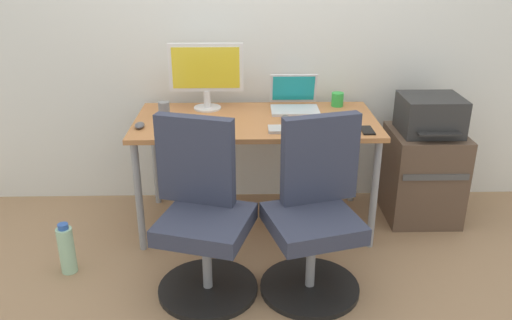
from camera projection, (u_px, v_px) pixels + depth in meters
ground_plane at (256, 222)px, 3.56m from camera, size 5.28×5.28×0.00m
back_wall at (254, 17)px, 3.46m from camera, size 4.40×0.04×2.60m
desk at (256, 129)px, 3.30m from camera, size 1.51×0.73×0.74m
office_chair_left at (203, 217)px, 2.75m from camera, size 0.55×0.55×0.94m
office_chair_right at (314, 216)px, 2.76m from camera, size 0.54×0.54×0.94m
side_cabinet at (422, 175)px, 3.53m from camera, size 0.47×0.48×0.61m
printer at (430, 115)px, 3.37m from camera, size 0.38×0.40×0.24m
water_bottle_on_floor at (67, 249)px, 2.97m from camera, size 0.09×0.09×0.31m
desktop_monitor at (206, 72)px, 3.38m from camera, size 0.48×0.18×0.43m
open_laptop at (294, 101)px, 3.44m from camera, size 0.31×0.28×0.22m
keyboard_by_monitor at (202, 123)px, 3.18m from camera, size 0.34×0.12×0.02m
keyboard_by_laptop at (297, 129)px, 3.07m from camera, size 0.34×0.12×0.02m
mouse_by_monitor at (140, 125)px, 3.11m from camera, size 0.06×0.10×0.03m
mouse_by_laptop at (286, 118)px, 3.23m from camera, size 0.06×0.10×0.03m
coffee_mug at (337, 99)px, 3.51m from camera, size 0.08×0.08×0.09m
pen_cup at (164, 110)px, 3.27m from camera, size 0.07×0.07×0.10m
phone_near_monitor at (367, 130)px, 3.06m from camera, size 0.07×0.14×0.01m
phone_near_laptop at (343, 119)px, 3.25m from camera, size 0.07×0.14×0.01m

